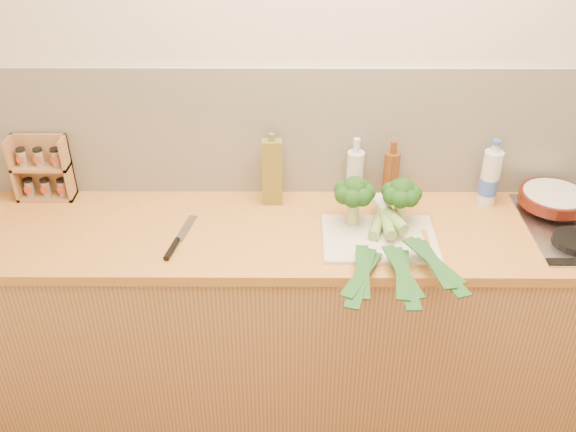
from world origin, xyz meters
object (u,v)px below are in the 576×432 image
chefs_knife (176,244)px  skillet (555,198)px  chopping_board (379,239)px  spice_rack (43,171)px

chefs_knife → skillet: (1.48, 0.25, 0.05)m
chefs_knife → skillet: bearing=20.8°
chopping_board → skillet: (0.72, 0.21, 0.06)m
chefs_knife → skillet: skillet is taller
chefs_knife → skillet: 1.50m
chopping_board → chefs_knife: size_ratio=1.37×
chefs_knife → spice_rack: bearing=159.7°
chefs_knife → spice_rack: size_ratio=1.13×
spice_rack → chefs_knife: bearing=-31.5°
skillet → chefs_knife: bearing=164.7°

